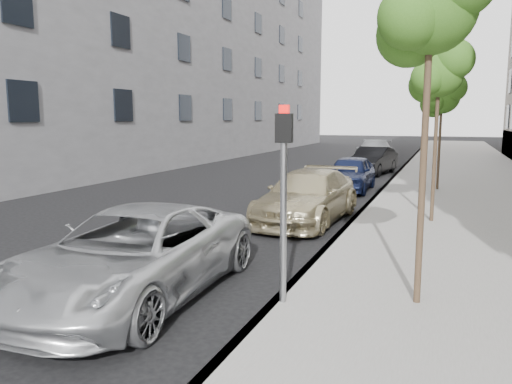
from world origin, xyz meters
The scene contains 12 objects.
ground centered at (0.00, 0.00, 0.00)m, with size 160.00×160.00×0.00m, color black.
sidewalk centered at (4.30, 24.00, 0.07)m, with size 6.40×72.00×0.14m, color gray.
curb centered at (1.18, 24.00, 0.07)m, with size 0.15×72.00×0.14m, color #9E9B93.
tree_near centered at (3.23, 1.50, 4.40)m, with size 1.64×1.44×5.07m.
tree_mid centered at (3.23, 8.00, 4.07)m, with size 1.64×1.44×4.74m.
tree_far centered at (3.23, 14.50, 3.74)m, with size 1.70×1.50×4.44m.
signal_pole centered at (1.30, 0.79, 1.99)m, with size 0.26×0.21×2.94m.
minivan centered at (-1.12, 0.48, 0.72)m, with size 2.40×5.21×1.45m, color silver.
suv centered at (-0.10, 7.33, 0.71)m, with size 2.00×4.92×1.43m, color tan.
sedan_blue centered at (-0.10, 13.86, 0.70)m, with size 1.66×4.13×1.41m, color #111939.
sedan_black centered at (-0.10, 20.20, 0.71)m, with size 1.51×4.32×1.42m, color black.
sedan_rear centered at (-0.76, 25.63, 0.77)m, with size 2.17×5.33×1.55m, color gray.
Camera 1 is at (3.52, -6.11, 2.89)m, focal length 35.00 mm.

